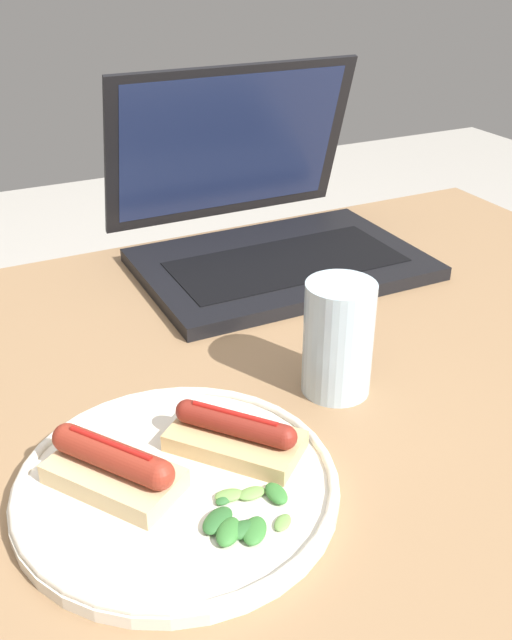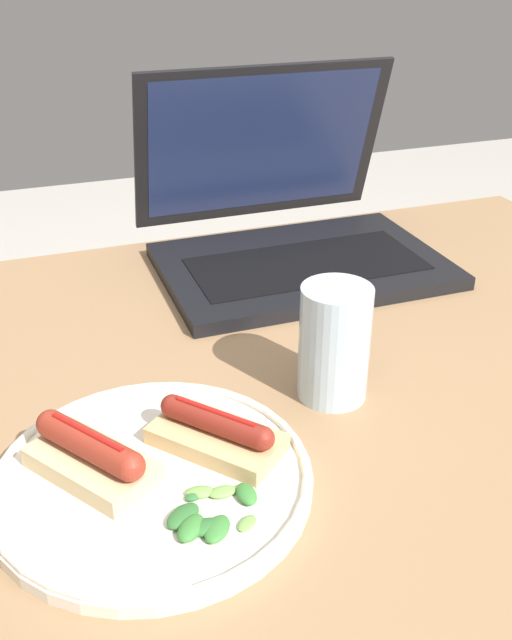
{
  "view_description": "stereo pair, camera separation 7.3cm",
  "coord_description": "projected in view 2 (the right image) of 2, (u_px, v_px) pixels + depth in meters",
  "views": [
    {
      "loc": [
        -0.32,
        -0.56,
        1.12
      ],
      "look_at": [
        -0.04,
        0.02,
        0.77
      ],
      "focal_mm": 40.0,
      "sensor_mm": 36.0,
      "label": 1
    },
    {
      "loc": [
        -0.26,
        -0.59,
        1.12
      ],
      "look_at": [
        -0.04,
        0.02,
        0.77
      ],
      "focal_mm": 40.0,
      "sensor_mm": 36.0,
      "label": 2
    }
  ],
  "objects": [
    {
      "name": "plate",
      "position": [
        153.0,
        477.0,
        0.6
      ],
      "size": [
        0.27,
        0.27,
        0.02
      ],
      "color": "silver",
      "rests_on": "desk"
    },
    {
      "name": "laptop",
      "position": [
        290.0,
        229.0,
        1.0
      ],
      "size": [
        0.38,
        0.33,
        0.25
      ],
      "color": "black",
      "rests_on": "desk"
    },
    {
      "name": "desk",
      "position": [
        295.0,
        417.0,
        0.79
      ],
      "size": [
        1.12,
        0.82,
        0.71
      ],
      "color": "#93704C",
      "rests_on": "ground_plane"
    },
    {
      "name": "salad_pile",
      "position": [
        207.0,
        515.0,
        0.55
      ],
      "size": [
        0.08,
        0.07,
        0.01
      ],
      "color": "#387A33",
      "rests_on": "plate"
    },
    {
      "name": "sausage_toast_left",
      "position": [
        91.0,
        456.0,
        0.59
      ],
      "size": [
        0.11,
        0.12,
        0.05
      ],
      "rotation": [
        0.0,
        0.0,
        5.31
      ],
      "color": "#D6B784",
      "rests_on": "plate"
    },
    {
      "name": "drinking_glass",
      "position": [
        334.0,
        343.0,
        0.69
      ],
      "size": [
        0.07,
        0.07,
        0.12
      ],
      "color": "silver",
      "rests_on": "desk"
    },
    {
      "name": "sausage_toast_middle",
      "position": [
        216.0,
        433.0,
        0.62
      ],
      "size": [
        0.12,
        0.13,
        0.04
      ],
      "rotation": [
        0.0,
        0.0,
        2.27
      ],
      "color": "tan",
      "rests_on": "plate"
    }
  ]
}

